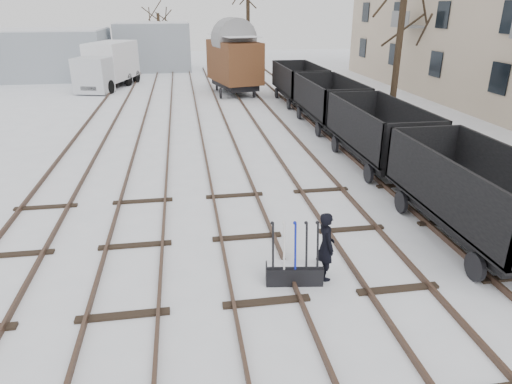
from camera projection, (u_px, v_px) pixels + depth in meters
ground at (267, 303)px, 9.81m from camera, size 120.00×120.00×0.00m
tracks at (216, 135)px, 22.28m from camera, size 13.90×52.00×0.16m
shed_left at (48, 53)px, 40.02m from camera, size 10.00×8.00×4.10m
shed_right at (154, 46)px, 44.93m from camera, size 7.00×6.00×4.50m
ground_frame at (294, 271)px, 10.44m from camera, size 1.35×0.60×1.49m
worker at (326, 246)px, 10.44m from camera, size 0.44×0.63×1.66m
freight_wagon_a at (474, 208)px, 12.19m from camera, size 2.37×5.93×2.42m
freight_wagon_b at (378, 142)px, 18.04m from camera, size 2.37×5.93×2.42m
freight_wagon_c at (328, 109)px, 23.88m from camera, size 2.37×5.93×2.42m
freight_wagon_d at (299, 89)px, 29.73m from camera, size 2.37×5.93×2.42m
box_van_wagon at (234, 60)px, 32.27m from camera, size 3.87×5.77×4.04m
lorry at (108, 65)px, 34.92m from camera, size 3.75×7.72×3.36m
panel_van at (98, 68)px, 38.08m from camera, size 3.53×5.42×2.21m
tree_near at (397, 61)px, 21.02m from camera, size 0.30×0.30×7.17m
tree_far_left at (160, 41)px, 46.69m from camera, size 0.30×0.30×5.27m
tree_far_right at (248, 38)px, 37.06m from camera, size 0.30×0.30×7.04m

